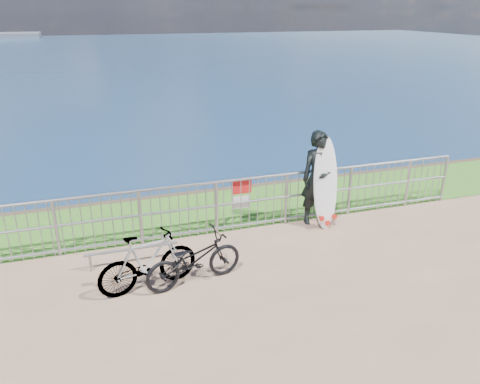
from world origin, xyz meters
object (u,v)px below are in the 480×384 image
object	(u,v)px
surfer	(319,178)
bicycle_near	(194,260)
surfboard	(325,186)
bicycle_far	(148,261)

from	to	relation	value
surfer	bicycle_near	bearing A→B (deg)	-144.54
surfboard	surfer	bearing A→B (deg)	105.31
surfboard	bicycle_far	distance (m)	3.99
surfboard	bicycle_near	bearing A→B (deg)	-156.82
bicycle_far	surfboard	bearing A→B (deg)	-84.04
surfboard	bicycle_far	xyz separation A→B (m)	(-3.78, -1.23, -0.38)
surfer	bicycle_far	bearing A→B (deg)	-150.28
bicycle_near	bicycle_far	size ratio (longest dim) A/B	1.01
bicycle_near	surfer	bearing A→B (deg)	-74.83
surfer	bicycle_far	world-z (taller)	surfer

